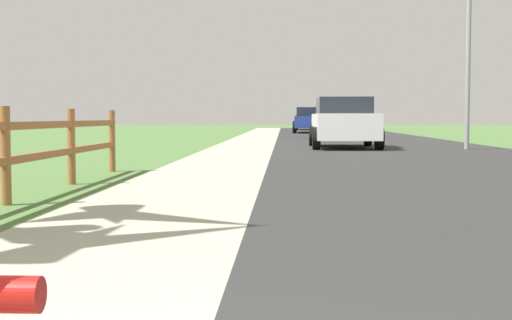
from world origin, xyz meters
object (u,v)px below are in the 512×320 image
Objects in this scene: parked_suv_white at (344,122)px; street_lamp at (473,18)px; parked_car_black at (332,122)px; parked_car_blue at (311,120)px; parked_car_red at (309,118)px.

parked_suv_white is 4.83m from street_lamp.
parked_car_blue reaches higher than parked_car_black.
parked_car_red is 0.71× the size of street_lamp.
street_lamp is at bearing -83.51° from parked_car_red.
parked_car_red reaches higher than parked_suv_white.
street_lamp is (3.88, -21.86, 3.03)m from parked_car_blue.
parked_car_black is 0.95× the size of parked_car_blue.
parked_car_red is (0.25, 10.08, 0.04)m from parked_car_blue.
parked_car_black is 12.10m from street_lamp.
parked_car_black is 20.72m from parked_car_red.
parked_suv_white is at bearing -89.97° from parked_car_red.
parked_car_black is at bearing 88.11° from parked_suv_white.
parked_car_red is at bearing 90.97° from parked_car_black.
parked_suv_white is 20.88m from parked_car_blue.
parked_suv_white is at bearing -89.29° from parked_car_blue.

